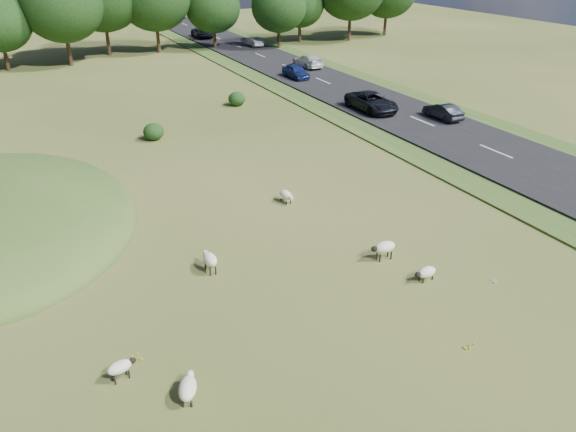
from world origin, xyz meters
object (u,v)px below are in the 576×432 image
object	(u,v)px
sheep_1	(426,272)
sheep_3	(286,195)
car_5	(296,71)
sheep_0	(384,247)
car_1	(179,14)
sheep_2	(210,259)
car_4	(308,61)
car_3	(372,102)
car_7	(443,111)
sheep_4	(120,367)
sheep_5	(188,387)
car_2	(254,42)
car_6	(202,33)

from	to	relation	value
sheep_1	sheep_3	distance (m)	10.10
sheep_1	car_5	xyz separation A→B (m)	(12.67, 37.01, 0.53)
sheep_0	car_1	world-z (taller)	car_1
sheep_2	car_4	size ratio (longest dim) A/B	0.26
sheep_0	car_3	distance (m)	24.54
sheep_3	car_7	xyz separation A→B (m)	(18.33, 8.40, 0.41)
sheep_0	sheep_4	xyz separation A→B (m)	(-12.48, -2.61, -0.12)
sheep_5	car_3	distance (m)	34.76
sheep_3	sheep_0	bearing A→B (deg)	3.29
sheep_3	sheep_5	world-z (taller)	sheep_5
car_1	car_2	xyz separation A→B (m)	(0.00, -34.93, -0.06)
sheep_5	car_1	xyz separation A→B (m)	(27.82, 94.07, 0.46)
car_7	sheep_4	bearing A→B (deg)	32.24
car_3	sheep_3	bearing A→B (deg)	-138.16
car_1	sheep_2	bearing A→B (deg)	74.21
sheep_3	sheep_4	xyz separation A→B (m)	(-11.23, -10.24, 0.07)
car_2	sheep_2	bearing A→B (deg)	64.72
car_1	car_5	world-z (taller)	car_5
car_3	car_7	world-z (taller)	car_3
sheep_4	sheep_5	distance (m)	2.56
sheep_2	car_2	xyz separation A→B (m)	(24.60, 52.07, 0.24)
sheep_5	car_6	xyz separation A→B (m)	(24.02, 69.57, 0.46)
car_5	car_2	bearing A→B (deg)	79.21
sheep_1	car_7	world-z (taller)	car_7
car_6	car_5	bearing A→B (deg)	-90.00
sheep_2	sheep_4	bearing A→B (deg)	134.93
car_1	car_7	size ratio (longest dim) A/B	1.27
sheep_2	sheep_4	xyz separation A→B (m)	(-4.96, -5.19, -0.11)
car_4	car_5	bearing A→B (deg)	49.18
car_2	car_7	xyz separation A→B (m)	(0.00, -38.62, -0.01)
sheep_0	car_7	bearing A→B (deg)	-135.40
sheep_1	car_7	distance (m)	24.65
sheep_5	car_4	size ratio (longest dim) A/B	0.28
sheep_4	sheep_0	bearing A→B (deg)	-0.75
car_4	car_2	bearing A→B (deg)	-90.00
car_5	sheep_2	bearing A→B (deg)	-122.91
car_5	car_6	bearing A→B (deg)	90.00
sheep_2	car_6	world-z (taller)	car_6
car_4	sheep_0	bearing A→B (deg)	66.42
car_5	sheep_1	bearing A→B (deg)	-108.90
car_2	car_3	xyz separation A→B (m)	(-3.80, -34.01, 0.14)
car_3	sheep_4	bearing A→B (deg)	-137.93
car_7	sheep_5	bearing A→B (deg)	36.41
sheep_0	car_4	xyz separation A→B (m)	(17.07, 39.12, 0.31)
sheep_3	car_3	bearing A→B (deg)	125.81
car_2	sheep_0	bearing A→B (deg)	72.65
car_6	car_7	bearing A→B (deg)	-85.57
car_4	car_7	distance (m)	23.08
sheep_2	car_3	world-z (taller)	car_3
car_4	car_5	world-z (taller)	car_4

